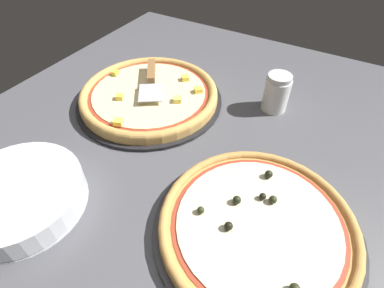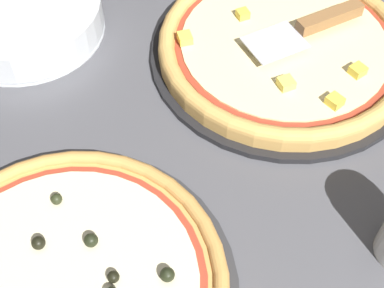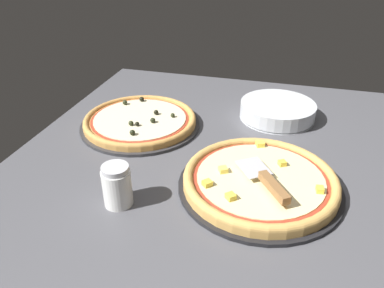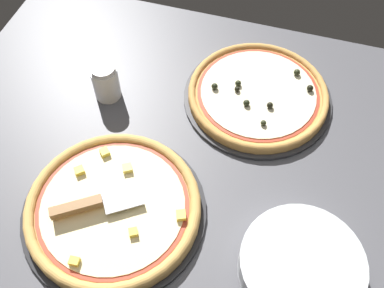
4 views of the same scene
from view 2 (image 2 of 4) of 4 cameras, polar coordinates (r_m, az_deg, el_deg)
name	(u,v)px [view 2 (image 2 of 4)]	position (r cm, az deg, el deg)	size (l,w,h in cm)	color
ground_plane	(212,134)	(78.32, 2.15, 1.05)	(132.44, 113.81, 3.60)	#4C4C51
pizza_pan_front	(282,55)	(87.38, 9.60, 9.34)	(41.87, 41.87, 1.00)	black
pizza_front	(284,45)	(85.95, 9.79, 10.36)	(39.36, 39.36, 3.71)	tan
pizza_back	(64,288)	(63.61, -13.52, -14.68)	(37.37, 37.37, 3.74)	#C68E47
serving_spatula	(318,23)	(86.42, 13.32, 12.48)	(18.98, 14.91, 2.00)	#B7B7BC
plate_stack	(24,18)	(93.48, -17.52, 12.71)	(25.73, 25.73, 5.60)	silver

